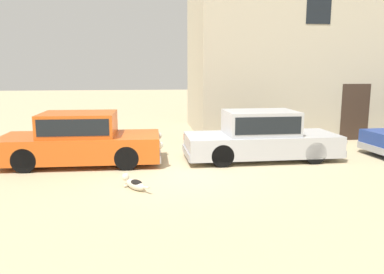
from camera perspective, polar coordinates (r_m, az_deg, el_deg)
The scene contains 5 objects.
ground_plane at distance 9.85m, azimuth -2.02°, elevation -5.41°, with size 80.00×80.00×0.00m, color tan.
parked_sedan_nearest at distance 11.09m, azimuth -16.35°, elevation -0.27°, with size 4.52×1.87×1.45m.
parked_sedan_second at distance 11.37m, azimuth 10.27°, elevation 0.21°, with size 4.60×1.75×1.44m.
apartment_block at distance 18.89m, azimuth 26.42°, elevation 11.79°, with size 16.40×5.13×7.05m.
stray_dog_spotted at distance 8.64m, azimuth -8.70°, elevation -6.84°, with size 0.67×0.89×0.33m.
Camera 1 is at (-0.78, -9.46, 2.64)m, focal length 35.65 mm.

